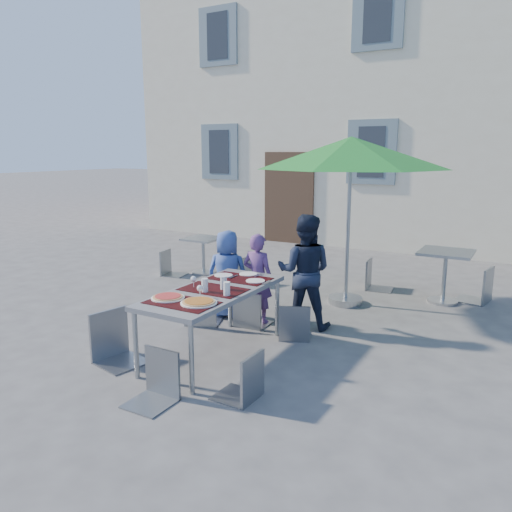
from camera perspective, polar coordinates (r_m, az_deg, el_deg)
The scene contains 23 objects.
ground at distance 5.31m, azimuth -12.79°, elevation -13.16°, with size 90.00×90.00×0.00m, color #49494C.
building at distance 15.59m, azimuth 18.11°, elevation 21.06°, with size 13.60×8.20×11.10m.
dining_table at distance 5.45m, azimuth -4.90°, elevation -4.40°, with size 0.80×1.85×0.76m.
pizza_near_left at distance 5.16m, azimuth -10.04°, elevation -4.65°, with size 0.34×0.34×0.03m.
pizza_near_right at distance 4.95m, azimuth -6.56°, elevation -5.25°, with size 0.36×0.36×0.03m.
glassware at distance 5.31m, azimuth -4.84°, elevation -3.37°, with size 0.56×0.43×0.15m.
place_settings at distance 5.93m, azimuth -1.55°, elevation -2.37°, with size 0.72×0.46×0.01m.
child_0 at distance 6.75m, azimuth -3.29°, elevation -2.06°, with size 0.58×0.38×1.19m, color #38529B.
child_1 at distance 6.50m, azimuth 0.21°, elevation -2.59°, with size 0.43×0.28×1.19m, color #613A76.
child_2 at distance 6.34m, azimuth 5.56°, elevation -1.77°, with size 0.71×0.41×1.46m, color #171F33.
chair_0 at distance 6.45m, azimuth -6.25°, elevation -2.99°, with size 0.55×0.56×0.97m.
chair_1 at distance 6.35m, azimuth -0.66°, elevation -3.57°, with size 0.41×0.42×0.91m.
chair_2 at distance 5.96m, azimuth 4.48°, elevation -5.10°, with size 0.49×0.49×0.84m.
chair_3 at distance 5.52m, azimuth -16.04°, elevation -5.54°, with size 0.55×0.55×1.04m.
chair_4 at distance 4.54m, azimuth -1.39°, elevation -10.54°, with size 0.39×0.39×0.85m.
chair_5 at distance 4.60m, azimuth -11.53°, elevation -10.19°, with size 0.39×0.39×0.88m.
patio_umbrella at distance 7.24m, azimuth 10.80°, elevation 11.39°, with size 2.73×2.73×2.42m.
cafe_table_0 at distance 9.22m, azimuth -6.04°, elevation 0.62°, with size 0.62×0.62×0.67m.
bg_chair_l_0 at distance 9.17m, azimuth -9.86°, elevation 0.89°, with size 0.44×0.44×0.86m.
bg_chair_r_0 at distance 8.48m, azimuth -1.78°, elevation 0.24°, with size 0.50×0.49×0.87m.
cafe_table_1 at distance 7.87m, azimuth 20.81°, elevation -1.13°, with size 0.74×0.74×0.79m.
bg_chair_l_1 at distance 8.33m, azimuth 13.50°, elevation -0.12°, with size 0.45×0.44×0.91m.
bg_chair_r_1 at distance 8.09m, azimuth 24.46°, elevation -0.74°, with size 0.53×0.52×1.02m.
Camera 1 is at (3.30, -3.51, 2.22)m, focal length 35.00 mm.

